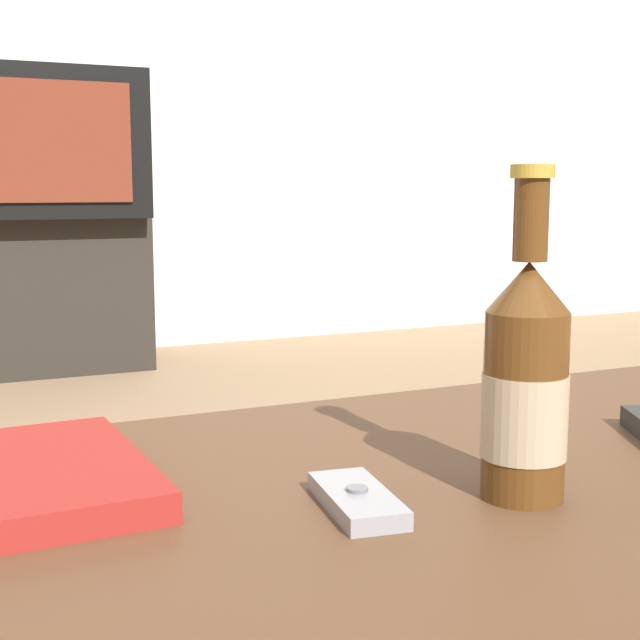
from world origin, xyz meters
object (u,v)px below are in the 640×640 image
(beer_bottle, at_px, (527,383))
(cell_phone, at_px, (357,500))
(television, at_px, (17,145))
(table_book, at_px, (14,480))
(tv_stand, at_px, (24,294))

(beer_bottle, xyz_separation_m, cell_phone, (-0.13, 0.03, -0.08))
(television, xyz_separation_m, table_book, (-0.29, -2.58, -0.37))
(table_book, bearing_deg, tv_stand, 81.47)
(television, relative_size, beer_bottle, 3.16)
(beer_bottle, bearing_deg, tv_stand, 91.43)
(tv_stand, xyz_separation_m, television, (0.00, -0.00, 0.52))
(table_book, bearing_deg, cell_phone, -33.26)
(beer_bottle, bearing_deg, table_book, 154.59)
(tv_stand, relative_size, television, 1.04)
(tv_stand, height_order, table_book, tv_stand)
(cell_phone, distance_m, table_book, 0.27)
(tv_stand, height_order, television, television)
(cell_phone, bearing_deg, beer_bottle, -5.94)
(television, xyz_separation_m, beer_bottle, (0.07, -2.75, -0.29))
(television, distance_m, table_book, 2.62)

